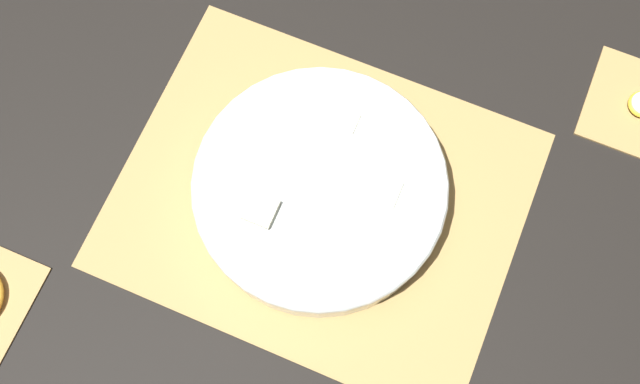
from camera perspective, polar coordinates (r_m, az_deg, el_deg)
ground_plane at (r=0.86m, az=0.00°, el=-0.58°), size 6.00×6.00×0.00m
bamboo_mat_center at (r=0.85m, az=0.00°, el=-0.52°), size 0.45×0.36×0.01m
coaster_mat_near_left at (r=0.97m, az=23.19°, el=5.97°), size 0.13×0.13×0.01m
fruit_salad_bowl at (r=0.82m, az=0.00°, el=0.25°), size 0.28×0.28×0.07m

